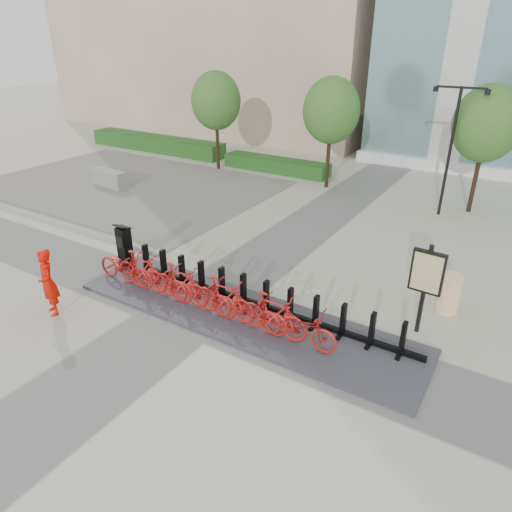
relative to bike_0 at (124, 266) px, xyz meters
The scene contains 25 objects.
ground 2.66m from the bike_0, ahead, with size 120.00×120.00×0.00m, color #BBBCA2.
gravel_patch 10.24m from the bike_0, 136.39° to the left, with size 14.00×14.00×0.00m, color #615F52.
curb 7.67m from the bike_0, 165.24° to the left, with size 14.00×0.25×0.15m, color gray.
hedge_a 17.71m from the bike_0, 130.07° to the left, with size 10.00×1.40×0.90m, color #223E18.
hedge_b 13.47m from the bike_0, 100.27° to the left, with size 6.00×1.20×0.70m, color #223E18.
tree_0 13.54m from the bike_0, 114.14° to the left, with size 2.60×2.60×5.10m.
tree_1 12.47m from the bike_0, 84.78° to the left, with size 2.60×2.60×5.10m.
tree_2 14.56m from the bike_0, 57.76° to the left, with size 2.60×2.60×5.10m.
streetlamp 13.12m from the bike_0, 59.15° to the left, with size 2.00×0.20×5.00m.
dock_pad 3.95m from the bike_0, ahead, with size 9.60×2.40×0.08m, color #383940.
dock_rail_posts 4.05m from the bike_0, 11.77° to the left, with size 8.02×0.50×0.85m, color black, non-canonical shape.
bike_0 is the anchor object (origin of this frame).
bike_1 0.72m from the bike_0, ahead, with size 0.52×1.84×1.11m, color #A51714.
bike_2 1.44m from the bike_0, ahead, with size 0.66×1.90×1.00m, color #A51714.
bike_3 2.16m from the bike_0, ahead, with size 0.52×1.84×1.11m, color #A51714.
bike_4 2.88m from the bike_0, ahead, with size 0.66×1.90×1.00m, color #A51714.
bike_5 3.60m from the bike_0, ahead, with size 0.52×1.84×1.11m, color #A51714.
bike_6 4.32m from the bike_0, ahead, with size 0.66×1.90×1.00m, color #A51714.
bike_7 5.04m from the bike_0, ahead, with size 0.52×1.84×1.11m, color #A51714.
bike_8 5.76m from the bike_0, ahead, with size 0.66×1.90×1.00m, color #A51714.
kiosk 0.96m from the bike_0, 133.22° to the left, with size 0.47×0.41×1.47m.
worker_red 2.21m from the bike_0, 101.89° to the right, with size 0.67×0.44×1.83m, color red.
construction_barrel 9.11m from the bike_0, 22.45° to the left, with size 0.56×0.56×1.08m, color orange.
jersey_barrier 10.27m from the bike_0, 140.64° to the left, with size 2.10×0.57×0.81m, color gray.
map_sign 8.32m from the bike_0, 14.82° to the left, with size 0.78×0.17×2.37m.
Camera 1 is at (6.96, -8.08, 6.66)m, focal length 32.00 mm.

